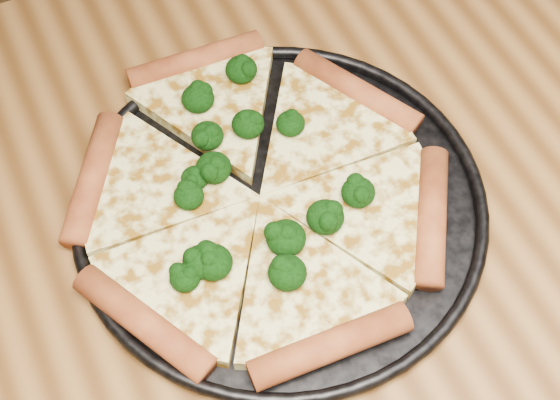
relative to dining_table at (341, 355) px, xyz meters
name	(u,v)px	position (x,y,z in m)	size (l,w,h in m)	color
dining_table	(341,355)	(0.00, 0.00, 0.00)	(1.20, 0.90, 0.75)	brown
pizza_pan	(280,205)	(-0.01, 0.11, 0.10)	(0.35, 0.35, 0.02)	black
pizza	(258,194)	(-0.02, 0.12, 0.11)	(0.34, 0.34, 0.02)	#E0DC89
broccoli_florets	(247,187)	(-0.03, 0.13, 0.12)	(0.18, 0.23, 0.02)	black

